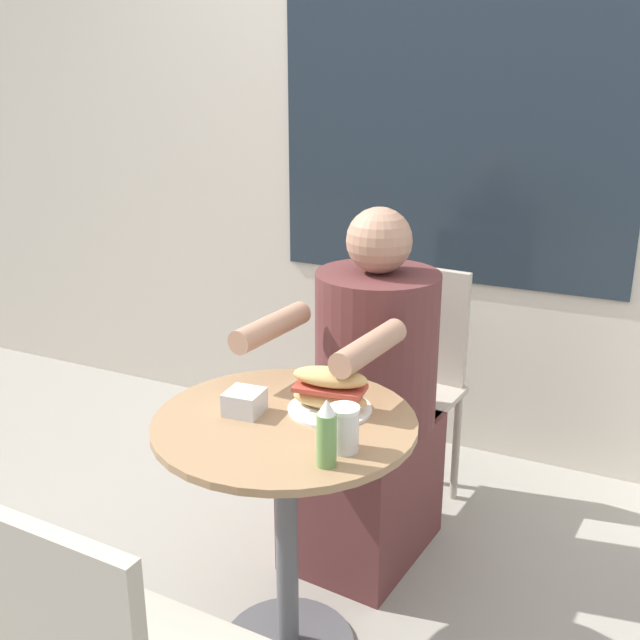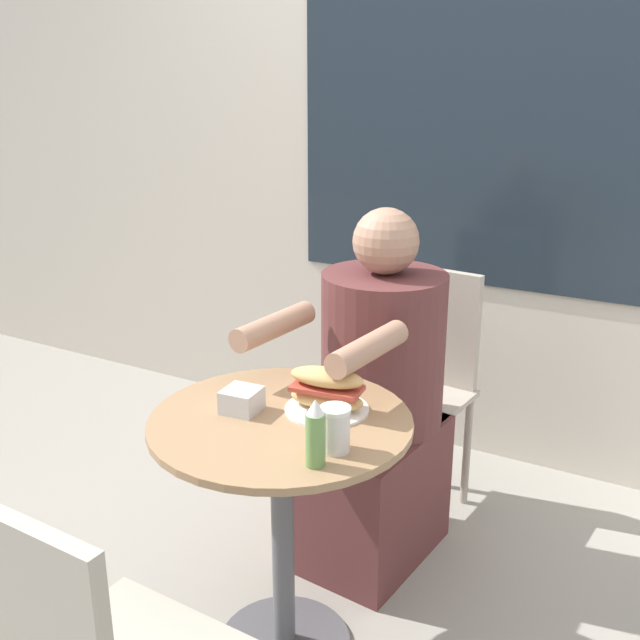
# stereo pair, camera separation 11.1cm
# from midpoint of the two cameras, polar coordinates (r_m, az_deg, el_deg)

# --- Properties ---
(storefront_wall) EXTENTS (8.00, 0.09, 2.80)m
(storefront_wall) POSITION_cam_midpoint_polar(r_m,az_deg,el_deg) (2.98, 9.32, 15.83)
(storefront_wall) COLOR beige
(storefront_wall) RESTS_ON ground_plane
(cafe_table) EXTENTS (0.67, 0.67, 0.70)m
(cafe_table) POSITION_cam_midpoint_polar(r_m,az_deg,el_deg) (1.98, -4.26, -12.52)
(cafe_table) COLOR #997551
(cafe_table) RESTS_ON ground_plane
(diner_chair) EXTENTS (0.41, 0.41, 0.87)m
(diner_chair) POSITION_cam_midpoint_polar(r_m,az_deg,el_deg) (2.69, 5.69, -3.56)
(diner_chair) COLOR #ADA393
(diner_chair) RESTS_ON ground_plane
(seated_diner) EXTENTS (0.44, 0.71, 1.14)m
(seated_diner) POSITION_cam_midpoint_polar(r_m,az_deg,el_deg) (2.41, 2.42, -7.16)
(seated_diner) COLOR brown
(seated_diner) RESTS_ON ground_plane
(sandwich_on_plate) EXTENTS (0.22, 0.22, 0.12)m
(sandwich_on_plate) POSITION_cam_midpoint_polar(r_m,az_deg,el_deg) (1.90, -0.91, -5.50)
(sandwich_on_plate) COLOR white
(sandwich_on_plate) RESTS_ON cafe_table
(drink_cup) EXTENTS (0.07, 0.07, 0.11)m
(drink_cup) POSITION_cam_midpoint_polar(r_m,az_deg,el_deg) (1.71, -0.03, -8.28)
(drink_cup) COLOR silver
(drink_cup) RESTS_ON cafe_table
(napkin_box) EXTENTS (0.10, 0.10, 0.06)m
(napkin_box) POSITION_cam_midpoint_polar(r_m,az_deg,el_deg) (1.92, -7.44, -6.24)
(napkin_box) COLOR silver
(napkin_box) RESTS_ON cafe_table
(condiment_bottle) EXTENTS (0.04, 0.04, 0.16)m
(condiment_bottle) POSITION_cam_midpoint_polar(r_m,az_deg,el_deg) (1.64, -1.45, -8.69)
(condiment_bottle) COLOR #66934C
(condiment_bottle) RESTS_ON cafe_table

